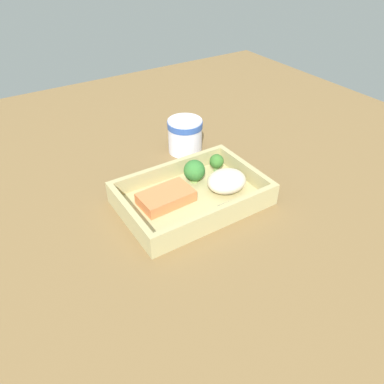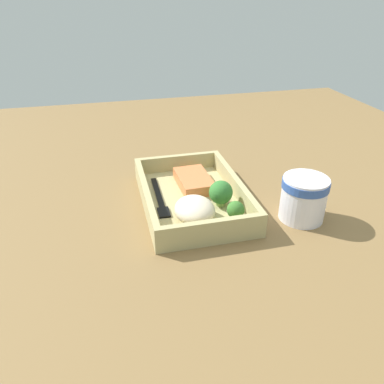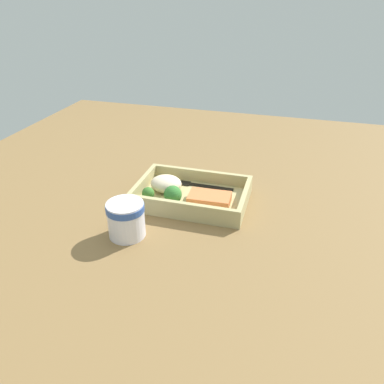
{
  "view_description": "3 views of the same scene",
  "coord_description": "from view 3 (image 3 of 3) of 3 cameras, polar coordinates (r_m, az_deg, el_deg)",
  "views": [
    {
      "loc": [
        -32.95,
        -51.46,
        47.66
      ],
      "look_at": [
        0.0,
        0.0,
        2.7
      ],
      "focal_mm": 35.0,
      "sensor_mm": 36.0,
      "label": 1
    },
    {
      "loc": [
        63.38,
        -15.64,
        39.24
      ],
      "look_at": [
        0.0,
        0.0,
        2.7
      ],
      "focal_mm": 35.0,
      "sensor_mm": 36.0,
      "label": 2
    },
    {
      "loc": [
        -23.55,
        82.54,
        50.75
      ],
      "look_at": [
        0.0,
        0.0,
        2.7
      ],
      "focal_mm": 35.0,
      "sensor_mm": 36.0,
      "label": 3
    }
  ],
  "objects": [
    {
      "name": "tray_rim",
      "position": [
        0.98,
        0.0,
        0.14
      ],
      "size": [
        29.0,
        19.57,
        3.57
      ],
      "color": "tan",
      "rests_on": "takeout_tray"
    },
    {
      "name": "ground_plane",
      "position": [
        1.0,
        0.0,
        -1.85
      ],
      "size": [
        160.0,
        160.0,
        2.0
      ],
      "primitive_type": "cube",
      "color": "brown"
    },
    {
      "name": "takeout_tray",
      "position": [
        0.99,
        0.0,
        -1.06
      ],
      "size": [
        29.0,
        19.57,
        1.2
      ],
      "primitive_type": "cube",
      "color": "tan",
      "rests_on": "ground_plane"
    },
    {
      "name": "salmon_fillet",
      "position": [
        0.96,
        2.67,
        -1.04
      ],
      "size": [
        11.01,
        6.95,
        2.37
      ],
      "primitive_type": "cube",
      "rotation": [
        0.0,
        0.0,
        0.04
      ],
      "color": "#DE7743",
      "rests_on": "takeout_tray"
    },
    {
      "name": "broccoli_floret_2",
      "position": [
        0.96,
        -6.69,
        -0.25
      ],
      "size": [
        3.22,
        3.22,
        4.2
      ],
      "color": "#749C55",
      "rests_on": "takeout_tray"
    },
    {
      "name": "broccoli_floret_1",
      "position": [
        0.95,
        -2.94,
        -0.44
      ],
      "size": [
        4.63,
        4.63,
        5.1
      ],
      "color": "#83AC5A",
      "rests_on": "takeout_tray"
    },
    {
      "name": "mashed_potatoes",
      "position": [
        1.01,
        -3.97,
        1.27
      ],
      "size": [
        8.49,
        7.35,
        4.3
      ],
      "primitive_type": "ellipsoid",
      "color": "beige",
      "rests_on": "takeout_tray"
    },
    {
      "name": "fork",
      "position": [
        1.04,
        1.46,
        0.98
      ],
      "size": [
        15.82,
        2.24,
        0.44
      ],
      "color": "black",
      "rests_on": "takeout_tray"
    },
    {
      "name": "paper_cup",
      "position": [
        0.85,
        -10.03,
        -3.86
      ],
      "size": [
        8.59,
        8.59,
        8.46
      ],
      "color": "white",
      "rests_on": "ground_plane"
    }
  ]
}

